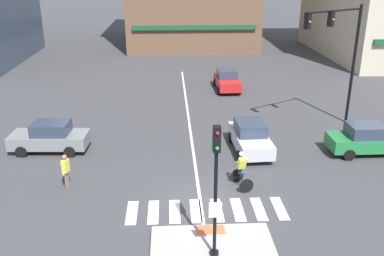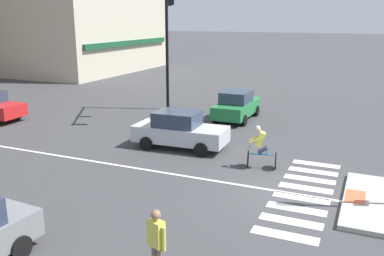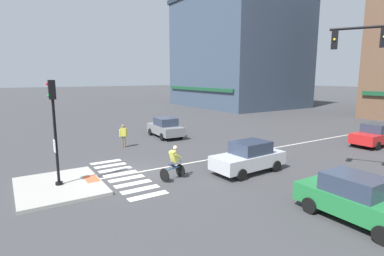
{
  "view_description": "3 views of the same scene",
  "coord_description": "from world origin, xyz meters",
  "px_view_note": "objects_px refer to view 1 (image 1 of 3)",
  "views": [
    {
      "loc": [
        -1.43,
        -15.42,
        9.48
      ],
      "look_at": [
        -0.35,
        4.05,
        1.97
      ],
      "focal_mm": 39.76,
      "sensor_mm": 36.0,
      "label": 1
    },
    {
      "loc": [
        -13.28,
        -2.12,
        5.64
      ],
      "look_at": [
        0.15,
        3.76,
        1.76
      ],
      "focal_mm": 39.21,
      "sensor_mm": 36.0,
      "label": 2
    },
    {
      "loc": [
        14.34,
        -5.27,
        5.01
      ],
      "look_at": [
        -1.22,
        4.57,
        1.87
      ],
      "focal_mm": 28.17,
      "sensor_mm": 36.0,
      "label": 3
    }
  ],
  "objects_px": {
    "signal_pole": "(216,181)",
    "car_grey_cross_left": "(50,137)",
    "pedestrian_at_curb_left": "(66,169)",
    "traffic_light_mast": "(341,46)",
    "cyclist": "(242,169)",
    "car_red_eastbound_distant": "(227,80)",
    "car_silver_eastbound_mid": "(250,137)",
    "car_green_cross_right": "(367,139)"
  },
  "relations": [
    {
      "from": "car_grey_cross_left",
      "to": "pedestrian_at_curb_left",
      "type": "bearing_deg",
      "value": -67.32
    },
    {
      "from": "cyclist",
      "to": "signal_pole",
      "type": "bearing_deg",
      "value": -109.37
    },
    {
      "from": "cyclist",
      "to": "pedestrian_at_curb_left",
      "type": "bearing_deg",
      "value": 178.14
    },
    {
      "from": "traffic_light_mast",
      "to": "pedestrian_at_curb_left",
      "type": "height_order",
      "value": "traffic_light_mast"
    },
    {
      "from": "signal_pole",
      "to": "cyclist",
      "type": "xyz_separation_m",
      "value": [
        1.76,
        5.0,
        -2.12
      ]
    },
    {
      "from": "traffic_light_mast",
      "to": "pedestrian_at_curb_left",
      "type": "xyz_separation_m",
      "value": [
        -14.81,
        -7.14,
        -4.04
      ]
    },
    {
      "from": "pedestrian_at_curb_left",
      "to": "car_red_eastbound_distant",
      "type": "bearing_deg",
      "value": 59.39
    },
    {
      "from": "cyclist",
      "to": "pedestrian_at_curb_left",
      "type": "xyz_separation_m",
      "value": [
        -7.88,
        0.26,
        0.11
      ]
    },
    {
      "from": "traffic_light_mast",
      "to": "car_red_eastbound_distant",
      "type": "height_order",
      "value": "traffic_light_mast"
    },
    {
      "from": "car_grey_cross_left",
      "to": "car_red_eastbound_distant",
      "type": "xyz_separation_m",
      "value": [
        11.14,
        11.53,
        0.0
      ]
    },
    {
      "from": "car_silver_eastbound_mid",
      "to": "pedestrian_at_curb_left",
      "type": "distance_m",
      "value": 9.72
    },
    {
      "from": "car_green_cross_right",
      "to": "car_silver_eastbound_mid",
      "type": "relative_size",
      "value": 0.98
    },
    {
      "from": "signal_pole",
      "to": "cyclist",
      "type": "bearing_deg",
      "value": 70.63
    },
    {
      "from": "traffic_light_mast",
      "to": "car_red_eastbound_distant",
      "type": "xyz_separation_m",
      "value": [
        -5.45,
        8.68,
        -4.21
      ]
    },
    {
      "from": "signal_pole",
      "to": "car_grey_cross_left",
      "type": "xyz_separation_m",
      "value": [
        -7.91,
        9.54,
        -2.19
      ]
    },
    {
      "from": "car_grey_cross_left",
      "to": "pedestrian_at_curb_left",
      "type": "height_order",
      "value": "pedestrian_at_curb_left"
    },
    {
      "from": "pedestrian_at_curb_left",
      "to": "signal_pole",
      "type": "bearing_deg",
      "value": -40.69
    },
    {
      "from": "signal_pole",
      "to": "car_red_eastbound_distant",
      "type": "bearing_deg",
      "value": 81.27
    },
    {
      "from": "signal_pole",
      "to": "car_silver_eastbound_mid",
      "type": "xyz_separation_m",
      "value": [
        2.87,
        8.95,
        -2.19
      ]
    },
    {
      "from": "car_green_cross_right",
      "to": "cyclist",
      "type": "bearing_deg",
      "value": -155.71
    },
    {
      "from": "car_red_eastbound_distant",
      "to": "cyclist",
      "type": "distance_m",
      "value": 16.14
    },
    {
      "from": "car_green_cross_right",
      "to": "car_silver_eastbound_mid",
      "type": "distance_m",
      "value": 6.18
    },
    {
      "from": "car_green_cross_right",
      "to": "pedestrian_at_curb_left",
      "type": "bearing_deg",
      "value": -168.72
    },
    {
      "from": "signal_pole",
      "to": "pedestrian_at_curb_left",
      "type": "height_order",
      "value": "signal_pole"
    },
    {
      "from": "traffic_light_mast",
      "to": "car_silver_eastbound_mid",
      "type": "relative_size",
      "value": 1.76
    },
    {
      "from": "traffic_light_mast",
      "to": "pedestrian_at_curb_left",
      "type": "relative_size",
      "value": 4.39
    },
    {
      "from": "car_red_eastbound_distant",
      "to": "pedestrian_at_curb_left",
      "type": "height_order",
      "value": "pedestrian_at_curb_left"
    },
    {
      "from": "car_silver_eastbound_mid",
      "to": "pedestrian_at_curb_left",
      "type": "height_order",
      "value": "pedestrian_at_curb_left"
    },
    {
      "from": "car_green_cross_right",
      "to": "car_silver_eastbound_mid",
      "type": "xyz_separation_m",
      "value": [
        -6.14,
        0.67,
        0.0
      ]
    },
    {
      "from": "car_grey_cross_left",
      "to": "car_silver_eastbound_mid",
      "type": "xyz_separation_m",
      "value": [
        10.78,
        -0.59,
        0.0
      ]
    },
    {
      "from": "traffic_light_mast",
      "to": "car_green_cross_right",
      "type": "relative_size",
      "value": 1.79
    },
    {
      "from": "signal_pole",
      "to": "car_green_cross_right",
      "type": "distance_m",
      "value": 12.44
    },
    {
      "from": "car_red_eastbound_distant",
      "to": "car_green_cross_right",
      "type": "distance_m",
      "value": 14.04
    },
    {
      "from": "traffic_light_mast",
      "to": "car_grey_cross_left",
      "type": "height_order",
      "value": "traffic_light_mast"
    },
    {
      "from": "car_silver_eastbound_mid",
      "to": "pedestrian_at_curb_left",
      "type": "xyz_separation_m",
      "value": [
        -8.99,
        -3.69,
        0.17
      ]
    },
    {
      "from": "car_grey_cross_left",
      "to": "car_green_cross_right",
      "type": "distance_m",
      "value": 16.97
    },
    {
      "from": "car_grey_cross_left",
      "to": "pedestrian_at_curb_left",
      "type": "relative_size",
      "value": 2.51
    },
    {
      "from": "traffic_light_mast",
      "to": "pedestrian_at_curb_left",
      "type": "bearing_deg",
      "value": -154.27
    },
    {
      "from": "signal_pole",
      "to": "car_green_cross_right",
      "type": "bearing_deg",
      "value": 42.55
    },
    {
      "from": "car_grey_cross_left",
      "to": "cyclist",
      "type": "relative_size",
      "value": 2.49
    },
    {
      "from": "traffic_light_mast",
      "to": "cyclist",
      "type": "distance_m",
      "value": 10.95
    },
    {
      "from": "signal_pole",
      "to": "car_silver_eastbound_mid",
      "type": "height_order",
      "value": "signal_pole"
    }
  ]
}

